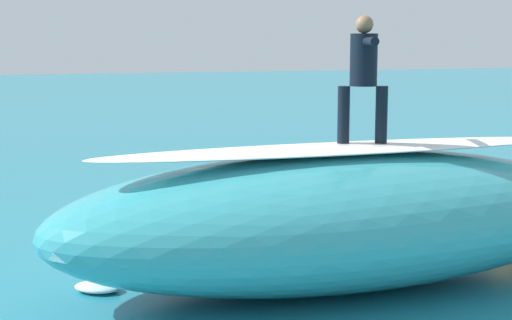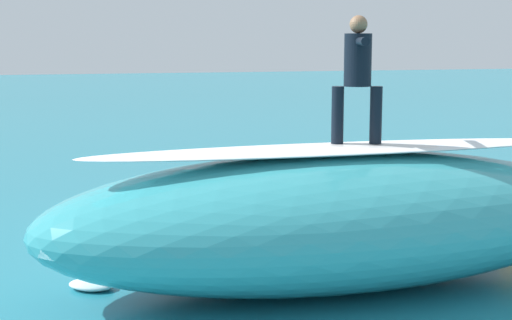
{
  "view_description": "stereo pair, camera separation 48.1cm",
  "coord_description": "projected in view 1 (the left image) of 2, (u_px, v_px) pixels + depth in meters",
  "views": [
    {
      "loc": [
        4.07,
        10.43,
        2.8
      ],
      "look_at": [
        0.44,
        0.73,
        1.21
      ],
      "focal_mm": 54.09,
      "sensor_mm": 36.0,
      "label": 1
    },
    {
      "loc": [
        3.62,
        10.59,
        2.8
      ],
      "look_at": [
        0.44,
        0.73,
        1.21
      ],
      "focal_mm": 54.09,
      "sensor_mm": 36.0,
      "label": 2
    }
  ],
  "objects": [
    {
      "name": "surfer_paddling",
      "position": [
        187.0,
        207.0,
        12.19
      ],
      "size": [
        1.64,
        0.69,
        0.3
      ],
      "rotation": [
        0.0,
        0.0,
        -0.28
      ],
      "color": "black",
      "rests_on": "surfboard_paddling"
    },
    {
      "name": "surfer_riding",
      "position": [
        363.0,
        69.0,
        8.75
      ],
      "size": [
        0.55,
        1.33,
        1.45
      ],
      "rotation": [
        0.0,
        0.0,
        -0.33
      ],
      "color": "black",
      "rests_on": "surfboard_riding"
    },
    {
      "name": "foam_patch_mid",
      "position": [
        98.0,
        287.0,
        8.74
      ],
      "size": [
        0.67,
        0.63,
        0.1
      ],
      "primitive_type": "ellipsoid",
      "rotation": [
        0.0,
        0.0,
        2.51
      ],
      "color": "white",
      "rests_on": "ground_plane"
    },
    {
      "name": "foam_patch_far",
      "position": [
        170.0,
        202.0,
        13.46
      ],
      "size": [
        0.75,
        0.76,
        0.09
      ],
      "primitive_type": "ellipsoid",
      "rotation": [
        0.0,
        0.0,
        0.87
      ],
      "color": "white",
      "rests_on": "ground_plane"
    },
    {
      "name": "wave_crest",
      "position": [
        341.0,
        218.0,
        8.92
      ],
      "size": [
        6.96,
        2.96,
        1.56
      ],
      "primitive_type": "ellipsoid",
      "rotation": [
        0.0,
        0.0,
        -0.03
      ],
      "color": "teal",
      "rests_on": "ground_plane"
    },
    {
      "name": "foam_patch_near",
      "position": [
        266.0,
        266.0,
        9.52
      ],
      "size": [
        1.0,
        0.95,
        0.13
      ],
      "primitive_type": "ellipsoid",
      "rotation": [
        0.0,
        0.0,
        0.65
      ],
      "color": "white",
      "rests_on": "ground_plane"
    },
    {
      "name": "wave_foam_lip",
      "position": [
        342.0,
        149.0,
        8.8
      ],
      "size": [
        5.88,
        1.14,
        0.08
      ],
      "primitive_type": "ellipsoid",
      "rotation": [
        0.0,
        0.0,
        -0.03
      ],
      "color": "white",
      "rests_on": "wave_crest"
    },
    {
      "name": "surfboard_riding",
      "position": [
        362.0,
        147.0,
        8.88
      ],
      "size": [
        2.13,
        1.16,
        0.09
      ],
      "primitive_type": "ellipsoid",
      "rotation": [
        0.0,
        0.0,
        -0.33
      ],
      "color": "silver",
      "rests_on": "wave_crest"
    },
    {
      "name": "ground_plane",
      "position": [
        266.0,
        232.0,
        11.5
      ],
      "size": [
        120.0,
        120.0,
        0.0
      ],
      "primitive_type": "plane",
      "color": "teal"
    },
    {
      "name": "surfboard_paddling",
      "position": [
        179.0,
        218.0,
        12.2
      ],
      "size": [
        2.25,
        1.08,
        0.09
      ],
      "primitive_type": "ellipsoid",
      "rotation": [
        0.0,
        0.0,
        -0.28
      ],
      "color": "#E0563D",
      "rests_on": "ground_plane"
    }
  ]
}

